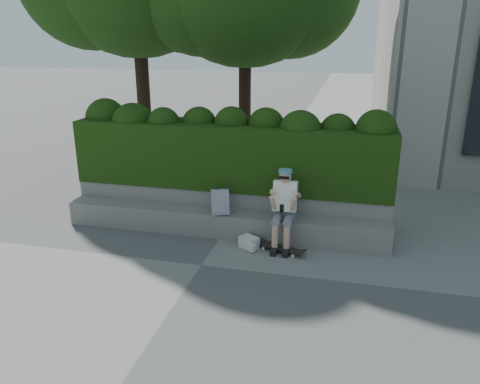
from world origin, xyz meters
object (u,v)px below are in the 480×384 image
(skateboard, at_px, (280,248))
(backpack_ground, at_px, (249,242))
(backpack_plaid, at_px, (220,202))
(person, at_px, (284,205))

(skateboard, bearing_deg, backpack_ground, -164.01)
(skateboard, relative_size, backpack_plaid, 1.80)
(backpack_ground, bearing_deg, skateboard, 29.10)
(backpack_plaid, relative_size, backpack_ground, 1.46)
(backpack_plaid, distance_m, backpack_ground, 0.90)
(person, bearing_deg, backpack_plaid, 176.01)
(person, relative_size, skateboard, 1.67)
(backpack_plaid, xyz_separation_m, backpack_ground, (0.61, -0.33, -0.58))
(backpack_plaid, bearing_deg, skateboard, -37.94)
(skateboard, distance_m, backpack_ground, 0.55)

